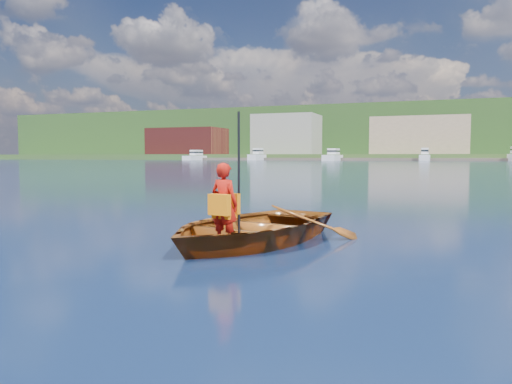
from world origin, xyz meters
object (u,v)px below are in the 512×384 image
child_paddler (225,204)px  dock (446,159)px  marina_yachts (440,156)px  rowboat (250,227)px

child_paddler → dock: child_paddler is taller
dock → marina_yachts: marina_yachts is taller
rowboat → dock: dock is taller
rowboat → dock: (4.33, 147.17, 0.16)m
dock → marina_yachts: 5.08m
child_paddler → marina_yachts: bearing=89.0°
child_paddler → dock: size_ratio=0.01×
rowboat → dock: 147.23m
marina_yachts → dock: bearing=68.9°
child_paddler → dock: bearing=88.3°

